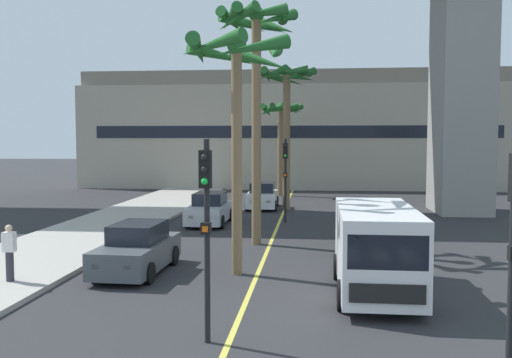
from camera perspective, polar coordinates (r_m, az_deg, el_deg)
sidewalk_left at (r=21.63m, az=-21.18°, el=-7.22°), size 4.80×80.00×0.15m
lane_stripe_center at (r=27.26m, az=2.15°, el=-4.80°), size 0.14×56.00×0.01m
pier_building_backdrop at (r=50.14m, az=3.89°, el=4.80°), size 36.45×8.04×9.82m
car_queue_front at (r=28.04m, az=-4.67°, el=-3.08°), size 1.86×4.11×1.56m
car_queue_second at (r=34.33m, az=0.64°, el=-1.75°), size 1.90×4.14×1.56m
car_queue_third at (r=22.02m, az=11.05°, el=-5.12°), size 1.87×4.12×1.56m
car_queue_fourth at (r=18.37m, az=-11.80°, el=-6.96°), size 1.95×4.16×1.56m
delivery_van at (r=15.74m, az=11.92°, el=-6.72°), size 2.18×5.26×2.36m
traffic_light_median_near at (r=11.56m, az=-5.01°, el=-3.38°), size 0.24×0.37×4.20m
traffic_light_median_far at (r=28.35m, az=2.96°, el=1.05°), size 0.24×0.37×4.20m
palm_tree_near_median at (r=41.86m, az=2.50°, el=5.89°), size 3.35×3.36×6.85m
palm_tree_mid_median at (r=33.58m, az=3.05°, el=8.43°), size 3.60×3.62×8.40m
palm_tree_far_median at (r=22.71m, az=-0.03°, el=12.96°), size 3.28×3.31×9.32m
palm_tree_farthest_median at (r=17.53m, az=-1.95°, el=10.41°), size 3.45×3.58×7.35m
pedestrian_near_crosswalk at (r=17.74m, az=-23.46°, el=-6.70°), size 0.34×0.22×1.62m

